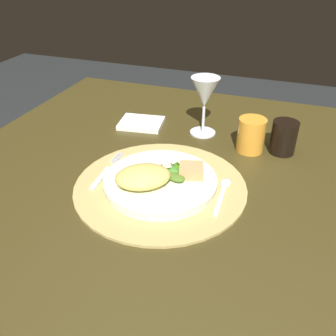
{
  "coord_description": "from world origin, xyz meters",
  "views": [
    {
      "loc": [
        0.21,
        -0.7,
        1.21
      ],
      "look_at": [
        -0.02,
        -0.04,
        0.76
      ],
      "focal_mm": 38.71,
      "sensor_mm": 36.0,
      "label": 1
    }
  ],
  "objects": [
    {
      "name": "dining_table",
      "position": [
        0.0,
        0.0,
        0.63
      ],
      "size": [
        1.12,
        1.03,
        0.74
      ],
      "color": "#3B3215",
      "rests_on": "ground"
    },
    {
      "name": "placemat",
      "position": [
        -0.02,
        -0.09,
        0.75
      ],
      "size": [
        0.38,
        0.38,
        0.01
      ],
      "primitive_type": "cylinder",
      "color": "tan",
      "rests_on": "dining_table"
    },
    {
      "name": "dinner_plate",
      "position": [
        -0.02,
        -0.09,
        0.76
      ],
      "size": [
        0.25,
        0.25,
        0.02
      ],
      "primitive_type": "cylinder",
      "color": "silver",
      "rests_on": "placemat"
    },
    {
      "name": "pasta_serving",
      "position": [
        -0.04,
        -0.12,
        0.79
      ],
      "size": [
        0.15,
        0.14,
        0.04
      ],
      "primitive_type": "ellipsoid",
      "rotation": [
        0.0,
        0.0,
        0.58
      ],
      "color": "#D6C15F",
      "rests_on": "dinner_plate"
    },
    {
      "name": "salad_greens",
      "position": [
        0.01,
        -0.06,
        0.78
      ],
      "size": [
        0.09,
        0.09,
        0.03
      ],
      "color": "#447F2C",
      "rests_on": "dinner_plate"
    },
    {
      "name": "bread_piece",
      "position": [
        0.04,
        -0.06,
        0.78
      ],
      "size": [
        0.06,
        0.06,
        0.02
      ],
      "primitive_type": "cube",
      "rotation": [
        0.0,
        0.0,
        0.28
      ],
      "color": "tan",
      "rests_on": "dinner_plate"
    },
    {
      "name": "fork",
      "position": [
        -0.16,
        -0.09,
        0.75
      ],
      "size": [
        0.02,
        0.16,
        0.0
      ],
      "color": "silver",
      "rests_on": "placemat"
    },
    {
      "name": "spoon",
      "position": [
        0.12,
        -0.07,
        0.75
      ],
      "size": [
        0.02,
        0.14,
        0.01
      ],
      "color": "silver",
      "rests_on": "placemat"
    },
    {
      "name": "napkin",
      "position": [
        -0.18,
        0.19,
        0.75
      ],
      "size": [
        0.14,
        0.11,
        0.01
      ],
      "primitive_type": "cube",
      "rotation": [
        0.0,
        0.0,
        0.14
      ],
      "color": "white",
      "rests_on": "dining_table"
    },
    {
      "name": "wine_glass",
      "position": [
        0.0,
        0.2,
        0.86
      ],
      "size": [
        0.08,
        0.08,
        0.16
      ],
      "color": "silver",
      "rests_on": "dining_table"
    },
    {
      "name": "amber_tumbler",
      "position": [
        0.14,
        0.14,
        0.79
      ],
      "size": [
        0.07,
        0.07,
        0.09
      ],
      "primitive_type": "cylinder",
      "color": "orange",
      "rests_on": "dining_table"
    },
    {
      "name": "dark_tumbler",
      "position": [
        0.22,
        0.16,
        0.78
      ],
      "size": [
        0.06,
        0.06,
        0.08
      ],
      "primitive_type": "cylinder",
      "color": "black",
      "rests_on": "dining_table"
    }
  ]
}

